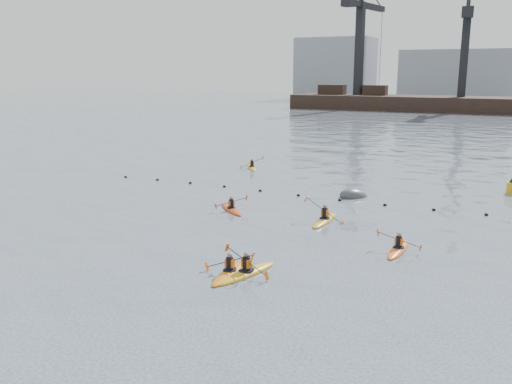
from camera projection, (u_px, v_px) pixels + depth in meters
ground at (95, 349)px, 16.78m from camera, size 400.00×400.00×0.00m
float_line at (320, 197)px, 36.79m from camera, size 33.24×0.73×0.24m
barge_pier at (459, 103)px, 113.14m from camera, size 72.00×19.30×29.50m
skyline at (487, 68)px, 145.89m from camera, size 141.00×28.00×22.00m
kayaker_0 at (230, 272)px, 23.00m from camera, size 2.31×3.39×1.25m
kayaker_1 at (246, 272)px, 22.91m from camera, size 2.38×3.59×1.29m
kayaker_2 at (231, 209)px, 33.45m from camera, size 2.78×2.58×1.01m
kayaker_3 at (325, 220)px, 31.01m from camera, size 2.52×3.56×1.54m
kayaker_4 at (398, 249)px, 25.97m from camera, size 2.19×3.26×1.07m
kayaker_5 at (252, 167)px, 47.84m from camera, size 2.24×2.89×1.19m
mooring_buoy at (354, 197)px, 37.11m from camera, size 2.54×2.71×1.56m
nav_buoy at (512, 188)px, 38.02m from camera, size 0.74×0.74×1.34m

